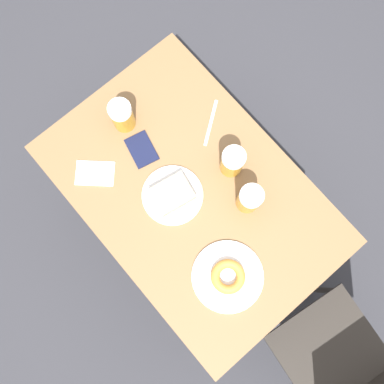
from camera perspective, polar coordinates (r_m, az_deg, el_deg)
name	(u,v)px	position (r m, az deg, el deg)	size (l,w,h in m)	color
ground_plane	(192,220)	(2.30, 0.00, -3.76)	(8.00, 8.00, 0.00)	#333338
table	(192,196)	(1.63, 0.00, -0.59)	(0.73, 1.09, 0.74)	olive
chair	(353,378)	(1.90, 20.66, -22.24)	(0.45, 0.45, 0.87)	#2D2823
plate_with_cake	(172,195)	(1.55, -2.64, -0.35)	(0.22, 0.22, 0.05)	silver
plate_with_donut	(228,277)	(1.53, 4.79, -11.17)	(0.25, 0.25, 0.04)	silver
beer_mug_left	(249,199)	(1.50, 7.67, -0.92)	(0.08, 0.08, 0.14)	#C68C23
beer_mug_center	(122,116)	(1.60, -9.30, 10.02)	(0.08, 0.08, 0.14)	#C68C23
beer_mug_right	(232,162)	(1.53, 5.41, 4.04)	(0.08, 0.08, 0.14)	#C68C23
napkin_folded	(95,173)	(1.62, -12.80, 2.44)	(0.17, 0.17, 0.00)	white
fork	(211,123)	(1.64, 2.52, 9.22)	(0.16, 0.12, 0.00)	silver
passport_near_edge	(142,150)	(1.62, -6.74, 5.65)	(0.11, 0.14, 0.01)	#141938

